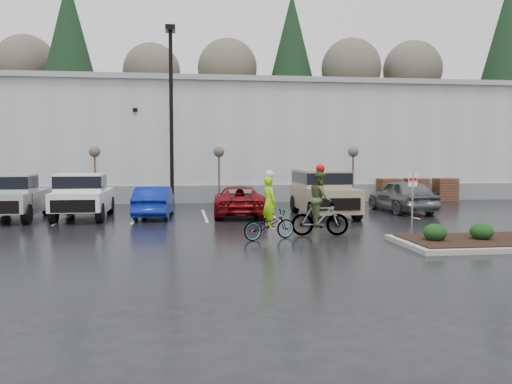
{
  "coord_description": "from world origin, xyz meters",
  "views": [
    {
      "loc": [
        -3.56,
        -16.22,
        2.76
      ],
      "look_at": [
        -0.67,
        4.46,
        1.3
      ],
      "focal_mm": 38.0,
      "sensor_mm": 36.0,
      "label": 1
    }
  ],
  "objects": [
    {
      "name": "lamppost",
      "position": [
        -4.0,
        12.0,
        5.69
      ],
      "size": [
        0.5,
        1.0,
        9.22
      ],
      "color": "black",
      "rests_on": "ground"
    },
    {
      "name": "cyclist_hivis",
      "position": [
        -0.73,
        0.94,
        0.7
      ],
      "size": [
        1.96,
        1.29,
        2.25
      ],
      "rotation": [
        0.0,
        0.0,
        1.95
      ],
      "color": "#3F3F44",
      "rests_on": "ground"
    },
    {
      "name": "ground",
      "position": [
        0.0,
        0.0,
        0.0
      ],
      "size": [
        120.0,
        120.0,
        0.0
      ],
      "primitive_type": "plane",
      "color": "black",
      "rests_on": "ground"
    },
    {
      "name": "sapling_west",
      "position": [
        -8.0,
        13.0,
        2.73
      ],
      "size": [
        0.6,
        0.6,
        3.2
      ],
      "color": "#4A291D",
      "rests_on": "ground"
    },
    {
      "name": "suv_tan",
      "position": [
        2.78,
        7.27,
        1.03
      ],
      "size": [
        2.2,
        5.1,
        2.06
      ],
      "primitive_type": null,
      "color": "gray",
      "rests_on": "ground"
    },
    {
      "name": "car_grey",
      "position": [
        6.9,
        8.29,
        0.79
      ],
      "size": [
        2.1,
        4.7,
        1.57
      ],
      "primitive_type": "imported",
      "rotation": [
        0.0,
        0.0,
        3.2
      ],
      "color": "slate",
      "rests_on": "ground"
    },
    {
      "name": "shrub_a",
      "position": [
        4.0,
        -1.0,
        0.41
      ],
      "size": [
        0.7,
        0.7,
        0.52
      ],
      "primitive_type": "ellipsoid",
      "color": "black",
      "rests_on": "curb_island"
    },
    {
      "name": "pallet_stack_c",
      "position": [
        12.0,
        14.0,
        0.68
      ],
      "size": [
        1.2,
        1.2,
        1.35
      ],
      "primitive_type": "cube",
      "color": "#4A291D",
      "rests_on": "ground"
    },
    {
      "name": "pallet_stack_a",
      "position": [
        8.5,
        14.0,
        0.68
      ],
      "size": [
        1.2,
        1.2,
        1.35
      ],
      "primitive_type": "cube",
      "color": "#4A291D",
      "rests_on": "ground"
    },
    {
      "name": "cyclist_olive",
      "position": [
        1.1,
        1.5,
        0.88
      ],
      "size": [
        1.92,
        0.94,
        2.43
      ],
      "rotation": [
        0.0,
        0.0,
        1.46
      ],
      "color": "#3F3F44",
      "rests_on": "ground"
    },
    {
      "name": "warehouse",
      "position": [
        0.0,
        21.99,
        3.65
      ],
      "size": [
        60.5,
        15.5,
        7.2
      ],
      "color": "#B7B9BC",
      "rests_on": "ground"
    },
    {
      "name": "pickup_silver",
      "position": [
        -10.49,
        7.84,
        0.98
      ],
      "size": [
        2.1,
        5.2,
        1.96
      ],
      "primitive_type": null,
      "color": "#B0B3B8",
      "rests_on": "ground"
    },
    {
      "name": "sapling_east",
      "position": [
        6.0,
        13.0,
        2.73
      ],
      "size": [
        0.6,
        0.6,
        3.2
      ],
      "color": "#4A291D",
      "rests_on": "ground"
    },
    {
      "name": "pickup_white",
      "position": [
        -7.7,
        7.96,
        0.98
      ],
      "size": [
        2.1,
        5.2,
        1.96
      ],
      "primitive_type": null,
      "color": "white",
      "rests_on": "ground"
    },
    {
      "name": "pallet_stack_b",
      "position": [
        10.2,
        14.0,
        0.68
      ],
      "size": [
        1.2,
        1.2,
        1.35
      ],
      "primitive_type": "cube",
      "color": "#4A291D",
      "rests_on": "ground"
    },
    {
      "name": "fire_lane_sign",
      "position": [
        3.8,
        0.2,
        1.41
      ],
      "size": [
        0.3,
        0.05,
        2.2
      ],
      "color": "gray",
      "rests_on": "ground"
    },
    {
      "name": "sapling_mid",
      "position": [
        -1.5,
        13.0,
        2.73
      ],
      "size": [
        0.6,
        0.6,
        3.2
      ],
      "color": "#4A291D",
      "rests_on": "ground"
    },
    {
      "name": "shrub_b",
      "position": [
        5.5,
        -1.0,
        0.41
      ],
      "size": [
        0.7,
        0.7,
        0.52
      ],
      "primitive_type": "ellipsoid",
      "color": "black",
      "rests_on": "curb_island"
    },
    {
      "name": "car_blue",
      "position": [
        -4.7,
        7.76,
        0.68
      ],
      "size": [
        1.75,
        4.24,
        1.37
      ],
      "primitive_type": "imported",
      "rotation": [
        0.0,
        0.0,
        3.07
      ],
      "color": "navy",
      "rests_on": "ground"
    },
    {
      "name": "wooded_ridge",
      "position": [
        0.0,
        45.0,
        3.0
      ],
      "size": [
        80.0,
        25.0,
        6.0
      ],
      "primitive_type": "cube",
      "color": "#2C401A",
      "rests_on": "ground"
    },
    {
      "name": "car_red",
      "position": [
        -0.95,
        7.86,
        0.67
      ],
      "size": [
        2.58,
        5.0,
        1.35
      ],
      "primitive_type": "imported",
      "rotation": [
        0.0,
        0.0,
        3.07
      ],
      "color": "maroon",
      "rests_on": "ground"
    }
  ]
}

